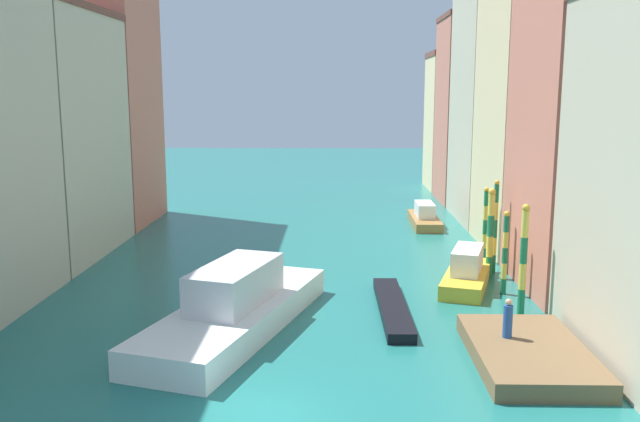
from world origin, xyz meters
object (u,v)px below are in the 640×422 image
Objects in this scene: mooring_pole_1 at (505,252)px; person_on_dock at (508,320)px; waterfront_dock at (528,353)px; motorboat_1 at (425,217)px; gondola_black at (393,307)px; mooring_pole_4 at (485,224)px; motorboat_0 at (467,272)px; mooring_pole_2 at (490,232)px; mooring_pole_0 at (523,259)px; vaporetto_white at (236,307)px; mooring_pole_3 at (495,226)px.

person_on_dock is at bearing -102.87° from mooring_pole_1.
motorboat_1 is (-0.46, 26.35, 0.27)m from waterfront_dock.
person_on_dock is 0.19× the size of gondola_black.
motorboat_0 is (-1.97, -5.00, -1.56)m from mooring_pole_4.
waterfront_dock is at bearing -89.00° from motorboat_1.
mooring_pole_2 is (-0.03, 3.14, 0.35)m from mooring_pole_1.
mooring_pole_2 is (-0.04, 6.33, -0.10)m from mooring_pole_0.
mooring_pole_2 is 0.76× the size of motorboat_1.
vaporetto_white is 1.60× the size of gondola_black.
mooring_pole_4 is (-0.05, 2.23, -0.36)m from mooring_pole_3.
mooring_pole_2 is 0.72× the size of motorboat_0.
waterfront_dock is 11.99m from vaporetto_white.
mooring_pole_1 reaches higher than motorboat_1.
mooring_pole_1 is 13.80m from vaporetto_white.
mooring_pole_3 is at bearing 82.72° from waterfront_dock.
mooring_pole_0 reaches higher than motorboat_1.
mooring_pole_4 is (0.39, 9.60, -0.31)m from mooring_pole_0.
mooring_pole_3 is 16.30m from vaporetto_white.
mooring_pole_2 is 3.30m from mooring_pole_4.
mooring_pole_4 is at bearing 91.30° from mooring_pole_3.
mooring_pole_1 is at bearing -89.46° from mooring_pole_2.
mooring_pole_0 is (1.20, 5.50, 2.27)m from waterfront_dock.
mooring_pole_3 is 2.26m from mooring_pole_4.
mooring_pole_1 is at bearing 77.13° from person_on_dock.
motorboat_0 is (-0.37, 10.10, 0.40)m from waterfront_dock.
gondola_black is at bearing 18.82° from vaporetto_white.
waterfront_dock is at bearing -51.11° from gondola_black.
mooring_pole_0 is 21.01m from motorboat_1.
motorboat_0 is (-2.02, -2.76, -1.92)m from mooring_pole_3.
gondola_black is (-5.81, 0.21, -2.38)m from mooring_pole_0.
mooring_pole_0 is 1.13× the size of mooring_pole_4.
vaporetto_white reaches higher than gondola_black.
mooring_pole_4 reaches higher than mooring_pole_1.
mooring_pole_4 is at bearing 56.55° from gondola_black.
mooring_pole_1 is 17.80m from motorboat_1.
gondola_black is at bearing -133.96° from motorboat_0.
vaporetto_white is at bearing -170.45° from mooring_pole_0.
person_on_dock is 6.46m from gondola_black.
mooring_pole_2 is at bearing 90.38° from mooring_pole_0.
mooring_pole_1 is at bearing 90.22° from mooring_pole_0.
waterfront_dock is 26.35m from motorboat_1.
mooring_pole_4 reaches higher than person_on_dock.
mooring_pole_1 is (-0.01, 3.19, -0.45)m from mooring_pole_0.
motorboat_1 is at bearing 90.31° from motorboat_0.
motorboat_1 is (-2.06, 11.25, -1.69)m from mooring_pole_4.
mooring_pole_3 is at bearing 79.40° from person_on_dock.
motorboat_0 is (-1.56, 1.41, -1.43)m from mooring_pole_1.
mooring_pole_3 is 13.80m from motorboat_1.
vaporetto_white is at bearing -115.63° from motorboat_1.
mooring_pole_2 is 14.72m from motorboat_1.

